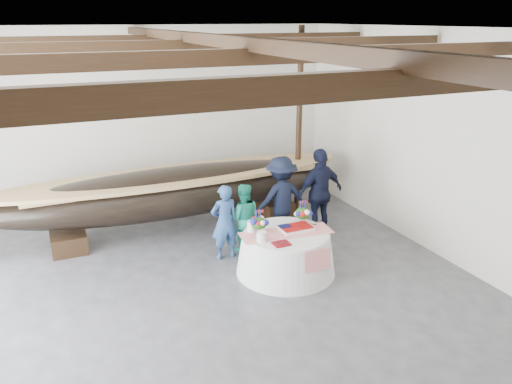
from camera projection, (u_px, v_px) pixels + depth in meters
name	position (u px, v px, depth m)	size (l,w,h in m)	color
floor	(227.00, 336.00, 7.71)	(10.00, 12.00, 0.01)	#3D3D42
wall_back	(137.00, 122.00, 12.14)	(10.00, 0.02, 4.50)	silver
wall_right	(487.00, 160.00, 8.89)	(0.02, 12.00, 4.50)	silver
ceiling	(220.00, 31.00, 6.23)	(10.00, 12.00, 0.01)	white
pavilion_structure	(203.00, 66.00, 7.03)	(9.80, 11.76, 4.50)	black
longboat_display	(178.00, 191.00, 11.20)	(8.07, 1.61, 1.51)	black
banquet_table	(286.00, 252.00, 9.54)	(1.90, 1.90, 0.82)	white
tabletop_items	(281.00, 223.00, 9.49)	(1.81, 1.00, 0.40)	red
guest_woman_blue	(224.00, 222.00, 9.99)	(0.57, 0.37, 1.56)	navy
guest_woman_teal	(243.00, 218.00, 10.34)	(0.71, 0.55, 1.46)	#1E9F80
guest_man_left	(281.00, 199.00, 10.78)	(1.22, 0.70, 1.90)	black
guest_man_right	(320.00, 193.00, 10.99)	(1.17, 0.49, 2.00)	black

